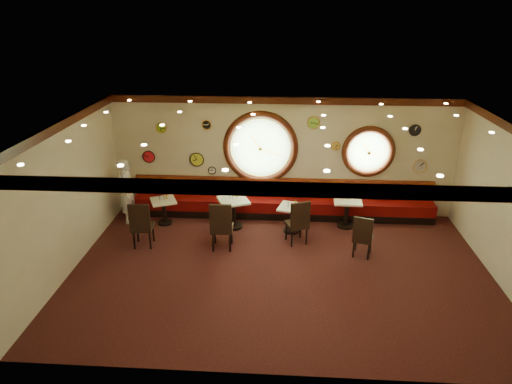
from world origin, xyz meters
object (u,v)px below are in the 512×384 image
condiment_c_pepper (291,205)px  waiter (128,191)px  condiment_a_pepper (165,198)px  condiment_b_pepper (233,198)px  chair_b (221,223)px  condiment_d_salt (343,197)px  condiment_a_salt (160,198)px  table_c (292,216)px  chair_c (298,220)px  table_b (233,210)px  condiment_d_pepper (348,197)px  table_a (164,209)px  chair_d (363,234)px  condiment_d_bottle (352,195)px  condiment_c_salt (288,204)px  condiment_c_bottle (295,203)px  table_d (347,209)px  chair_a (141,222)px  condiment_a_bottle (166,196)px  condiment_b_salt (230,197)px  condiment_b_bottle (237,195)px

condiment_c_pepper → waiter: (-4.23, 0.35, 0.13)m
condiment_a_pepper → condiment_b_pepper: condiment_b_pepper is taller
chair_b → waiter: (-2.62, 1.37, 0.17)m
condiment_d_salt → condiment_a_salt: bearing=-178.5°
table_c → chair_c: size_ratio=1.10×
table_b → condiment_d_pepper: size_ratio=8.42×
table_a → condiment_a_pepper: bearing=-4.5°
chair_b → chair_d: (3.21, -0.12, -0.11)m
condiment_d_pepper → condiment_d_bottle: (0.12, 0.09, 0.02)m
condiment_d_salt → condiment_c_salt: bearing=-164.7°
condiment_c_pepper → condiment_c_bottle: condiment_c_bottle is taller
condiment_d_pepper → table_d: bearing=90.3°
chair_a → condiment_a_salt: bearing=81.1°
table_a → chair_c: 3.58m
table_a → condiment_a_bottle: (0.07, 0.08, 0.32)m
chair_c → condiment_b_pepper: (-1.63, 0.76, 0.18)m
table_b → chair_a: (-2.02, -1.17, 0.17)m
condiment_b_salt → table_b: bearing=-30.6°
condiment_d_pepper → condiment_d_salt: bearing=-179.1°
table_c → condiment_a_salt: size_ratio=6.74×
chair_c → condiment_c_bottle: chair_c is taller
chair_a → chair_b: size_ratio=0.95×
chair_c → chair_d: size_ratio=1.11×
chair_d → chair_c: bearing=177.6°
condiment_c_salt → condiment_d_bottle: bearing=16.0°
table_c → condiment_c_pepper: bearing=-145.2°
condiment_b_bottle → table_b: bearing=-118.5°
table_c → condiment_d_salt: 1.39m
chair_b → chair_d: size_ratio=1.18×
condiment_d_salt → condiment_d_bottle: bearing=20.2°
condiment_b_salt → waiter: size_ratio=0.06×
table_b → chair_c: bearing=-25.7°
condiment_d_salt → condiment_d_bottle: size_ratio=0.78×
chair_c → chair_d: (1.43, -0.51, -0.06)m
condiment_b_salt → condiment_a_bottle: (-1.67, 0.12, -0.09)m
chair_b → condiment_d_bottle: 3.50m
condiment_b_salt → condiment_c_salt: size_ratio=0.91×
condiment_b_salt → waiter: waiter is taller
condiment_c_salt → chair_d: bearing=-34.5°
chair_b → chair_d: chair_b is taller
table_b → waiter: waiter is taller
chair_d → condiment_c_pepper: 1.97m
table_d → condiment_c_bottle: size_ratio=4.92×
condiment_a_pepper → waiter: (-0.98, 0.10, 0.14)m
condiment_a_salt → condiment_d_bottle: size_ratio=0.78×
table_b → condiment_c_bottle: bearing=-3.2°
table_a → condiment_d_salt: (4.59, 0.13, 0.40)m
condiment_d_pepper → condiment_a_bottle: 4.65m
condiment_d_pepper → waiter: size_ratio=0.06×
chair_b → condiment_d_bottle: (3.16, 1.50, 0.15)m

